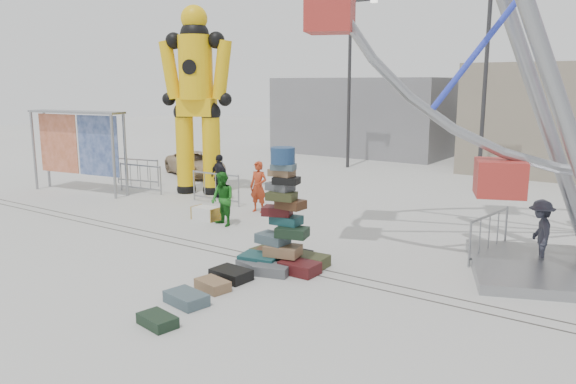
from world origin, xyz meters
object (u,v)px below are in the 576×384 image
Objects in this scene: pedestrian_green at (223,199)px; pedestrian_grey at (540,233)px; barricade_dummy_c at (216,188)px; crash_test_dummy at (196,94)px; lamp_post_right at (488,73)px; barricade_wheel_front at (489,235)px; banner_scaffold at (77,131)px; pedestrian_black at (220,177)px; barricade_dummy_a at (138,172)px; lamp_post_left at (351,75)px; parked_suv at (195,164)px; pedestrian_red at (258,187)px; barricade_dummy_b at (140,178)px; suitcase_tower at (284,235)px; steamer_trunk at (206,213)px.

pedestrian_grey is at bearing 26.31° from pedestrian_green.
crash_test_dummy is at bearing 147.66° from barricade_dummy_c.
barricade_wheel_front is at bearing -73.03° from lamp_post_right.
barricade_dummy_c is (5.65, 1.41, -1.78)m from banner_scaffold.
banner_scaffold is 5.84m from pedestrian_black.
lamp_post_right is 14.41m from barricade_dummy_a.
barricade_dummy_a is 1.25× the size of pedestrian_green.
pedestrian_green is at bearing -35.01° from barricade_dummy_a.
lamp_post_left reaches higher than pedestrian_green.
crash_test_dummy is 3.79m from barricade_dummy_c.
banner_scaffold is at bearing -109.05° from pedestrian_grey.
lamp_post_left is 12.89m from banner_scaffold.
pedestrian_grey is at bearing -45.22° from lamp_post_left.
crash_test_dummy is 5.33m from parked_suv.
pedestrian_red is 1.04× the size of pedestrian_green.
pedestrian_black is at bearing 154.68° from pedestrian_red.
barricade_dummy_a is at bearing 91.89° from barricade_wheel_front.
barricade_dummy_a is 1.00× the size of barricade_dummy_b.
lamp_post_right reaches higher than banner_scaffold.
pedestrian_red reaches higher than pedestrian_green.
crash_test_dummy is 5.93m from pedestrian_green.
lamp_post_left reaches higher than pedestrian_red.
lamp_post_right is 5.02× the size of pedestrian_green.
pedestrian_grey is at bearing -6.39° from banner_scaffold.
lamp_post_left is 4.00× the size of barricade_dummy_a.
steamer_trunk is (-4.56, 2.35, -0.58)m from suitcase_tower.
barricade_wheel_front is (3.63, 3.40, -0.22)m from suitcase_tower.
suitcase_tower is 1.73× the size of pedestrian_green.
parked_suv is (-6.83, 4.17, -0.30)m from pedestrian_red.
lamp_post_left is 15.17m from barricade_wheel_front.
parked_suv is at bearing -128.42° from pedestrian_grey.
barricade_dummy_b is at bearing -113.82° from pedestrian_grey.
pedestrian_grey is at bearing -175.66° from pedestrian_black.
pedestrian_green is at bearing 142.93° from suitcase_tower.
banner_scaffold is at bearing -116.02° from barricade_dummy_a.
steamer_trunk is 0.42× the size of barricade_wheel_front.
pedestrian_green is 8.51m from pedestrian_grey.
pedestrian_black reaches higher than pedestrian_grey.
pedestrian_red is (7.09, -1.08, 0.28)m from barricade_dummy_a.
pedestrian_green reaches higher than pedestrian_grey.
steamer_trunk is at bearing -57.43° from barricade_dummy_c.
lamp_post_left is 5.02× the size of pedestrian_green.
lamp_post_left reaches higher than crash_test_dummy.
pedestrian_green is (0.92, -0.27, 0.60)m from steamer_trunk.
barricade_dummy_a is at bearing 9.97° from pedestrian_black.
banner_scaffold is (-5.43, -11.49, -2.15)m from lamp_post_left.
crash_test_dummy is 4.60m from barricade_dummy_a.
barricade_dummy_b is at bearing 27.02° from pedestrian_black.
barricade_dummy_a reaches higher than steamer_trunk.
banner_scaffold is at bearing 100.85° from barricade_wheel_front.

